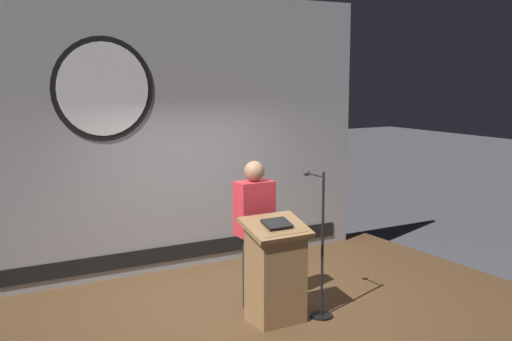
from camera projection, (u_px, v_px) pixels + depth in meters
ground_plane at (256, 336)px, 6.96m from camera, size 40.00×40.00×0.00m
stage_platform at (256, 323)px, 6.94m from camera, size 6.40×4.00×0.30m
banner_display at (182, 133)px, 8.21m from camera, size 5.29×0.12×3.54m
podium at (276, 272)px, 6.52m from camera, size 0.64×0.49×1.09m
speaker_person at (254, 233)px, 6.90m from camera, size 0.40×0.26×1.62m
microphone_stand at (320, 267)px, 6.66m from camera, size 0.24×0.46×1.55m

